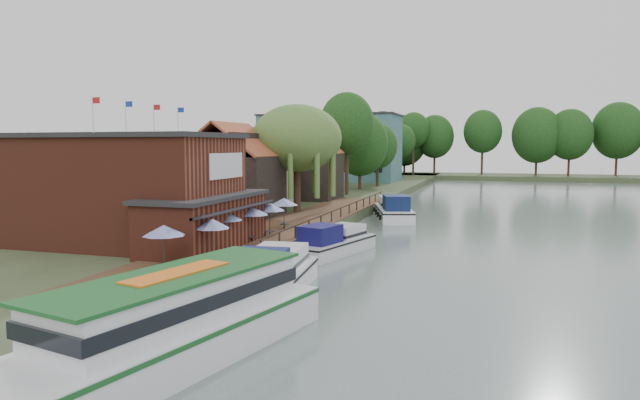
% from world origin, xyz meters
% --- Properties ---
extents(ground, '(260.00, 260.00, 0.00)m').
position_xyz_m(ground, '(0.00, 0.00, 0.00)').
color(ground, slate).
rests_on(ground, ground).
extents(land_bank, '(50.00, 140.00, 1.00)m').
position_xyz_m(land_bank, '(-30.00, 35.00, 0.50)').
color(land_bank, '#384728').
rests_on(land_bank, ground).
extents(quay_deck, '(6.00, 50.00, 0.10)m').
position_xyz_m(quay_deck, '(-8.00, 10.00, 1.05)').
color(quay_deck, '#47301E').
rests_on(quay_deck, land_bank).
extents(quay_rail, '(0.20, 49.00, 1.00)m').
position_xyz_m(quay_rail, '(-5.30, 10.50, 1.50)').
color(quay_rail, black).
rests_on(quay_rail, land_bank).
extents(pub, '(20.00, 11.00, 7.30)m').
position_xyz_m(pub, '(-14.00, -1.00, 4.65)').
color(pub, maroon).
rests_on(pub, land_bank).
extents(hotel_block, '(25.40, 12.40, 12.30)m').
position_xyz_m(hotel_block, '(-22.00, 70.00, 7.15)').
color(hotel_block, '#38666B').
rests_on(hotel_block, land_bank).
extents(cottage_a, '(8.60, 7.60, 8.50)m').
position_xyz_m(cottage_a, '(-15.00, 14.00, 5.25)').
color(cottage_a, black).
rests_on(cottage_a, land_bank).
extents(cottage_b, '(9.60, 8.60, 8.50)m').
position_xyz_m(cottage_b, '(-18.00, 24.00, 5.25)').
color(cottage_b, beige).
rests_on(cottage_b, land_bank).
extents(cottage_c, '(7.60, 7.60, 8.50)m').
position_xyz_m(cottage_c, '(-14.00, 33.00, 5.25)').
color(cottage_c, black).
rests_on(cottage_c, land_bank).
extents(willow, '(8.60, 8.60, 10.43)m').
position_xyz_m(willow, '(-10.50, 19.00, 6.21)').
color(willow, '#476B2D').
rests_on(willow, land_bank).
extents(umbrella_0, '(2.17, 2.17, 2.38)m').
position_xyz_m(umbrella_0, '(-8.09, -7.85, 2.29)').
color(umbrella_0, '#1C229C').
rests_on(umbrella_0, quay_deck).
extents(umbrella_1, '(1.96, 1.96, 2.38)m').
position_xyz_m(umbrella_1, '(-6.95, -4.88, 2.29)').
color(umbrella_1, navy).
rests_on(umbrella_1, quay_deck).
extents(umbrella_2, '(2.12, 2.12, 2.38)m').
position_xyz_m(umbrella_2, '(-7.85, -1.48, 2.29)').
color(umbrella_2, '#1A4594').
rests_on(umbrella_2, quay_deck).
extents(umbrella_3, '(2.25, 2.25, 2.38)m').
position_xyz_m(umbrella_3, '(-7.44, 1.48, 2.29)').
color(umbrella_3, navy).
rests_on(umbrella_3, quay_deck).
extents(umbrella_4, '(2.16, 2.16, 2.38)m').
position_xyz_m(umbrella_4, '(-7.24, 4.12, 2.29)').
color(umbrella_4, '#1B3596').
rests_on(umbrella_4, quay_deck).
extents(umbrella_5, '(2.19, 2.19, 2.38)m').
position_xyz_m(umbrella_5, '(-7.62, 7.91, 2.29)').
color(umbrella_5, navy).
rests_on(umbrella_5, quay_deck).
extents(cruiser_0, '(4.54, 10.88, 2.59)m').
position_xyz_m(cruiser_0, '(-2.72, -6.95, 1.29)').
color(cruiser_0, white).
rests_on(cruiser_0, ground).
extents(cruiser_1, '(5.23, 9.65, 2.20)m').
position_xyz_m(cruiser_1, '(-2.76, 4.74, 1.10)').
color(cruiser_1, silver).
rests_on(cruiser_1, ground).
extents(cruiser_2, '(6.39, 11.26, 2.63)m').
position_xyz_m(cruiser_2, '(-2.07, 24.61, 1.32)').
color(cruiser_2, white).
rests_on(cruiser_2, ground).
extents(tour_boat, '(7.13, 14.97, 3.15)m').
position_xyz_m(tour_boat, '(-2.72, -16.36, 1.58)').
color(tour_boat, silver).
rests_on(tour_boat, ground).
extents(swan, '(0.44, 0.44, 0.44)m').
position_xyz_m(swan, '(-2.22, -10.43, 0.22)').
color(swan, white).
rests_on(swan, ground).
extents(bank_tree_0, '(7.18, 7.18, 13.50)m').
position_xyz_m(bank_tree_0, '(-11.16, 40.46, 7.75)').
color(bank_tree_0, '#143811').
rests_on(bank_tree_0, land_bank).
extents(bank_tree_1, '(8.35, 8.35, 11.60)m').
position_xyz_m(bank_tree_1, '(-11.60, 49.82, 6.80)').
color(bank_tree_1, '#143811').
rests_on(bank_tree_1, land_bank).
extents(bank_tree_2, '(6.37, 6.37, 10.14)m').
position_xyz_m(bank_tree_2, '(-10.44, 57.04, 6.07)').
color(bank_tree_2, '#143811').
rests_on(bank_tree_2, land_bank).
extents(bank_tree_3, '(6.64, 6.64, 13.19)m').
position_xyz_m(bank_tree_3, '(-13.51, 76.68, 7.59)').
color(bank_tree_3, '#143811').
rests_on(bank_tree_3, land_bank).
extents(bank_tree_4, '(6.06, 6.06, 10.95)m').
position_xyz_m(bank_tree_4, '(-11.58, 87.33, 6.48)').
color(bank_tree_4, '#143811').
rests_on(bank_tree_4, land_bank).
extents(bank_tree_5, '(6.91, 6.91, 13.97)m').
position_xyz_m(bank_tree_5, '(-10.17, 95.69, 7.98)').
color(bank_tree_5, '#143811').
rests_on(bank_tree_5, land_bank).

